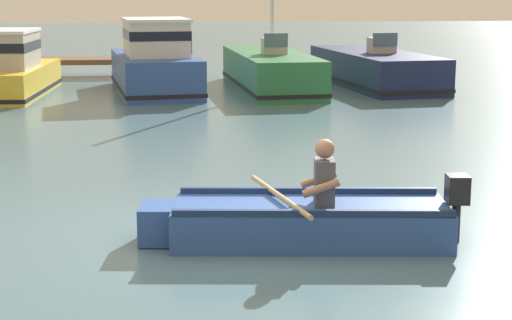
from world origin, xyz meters
name	(u,v)px	position (x,y,z in m)	size (l,w,h in m)	color
ground_plane	(233,234)	(0.00, 0.00, 0.00)	(120.00, 120.00, 0.00)	slate
rowboat_with_person	(304,220)	(0.79, -0.38, 0.25)	(3.73, 1.97, 1.19)	#2D519E
moored_boat_yellow	(12,71)	(-4.96, 13.43, 0.65)	(1.91, 5.09, 1.76)	gold
moored_boat_blue	(155,65)	(-1.18, 13.65, 0.77)	(2.72, 5.31, 2.03)	#2D519E
moored_boat_green	(271,72)	(2.04, 14.08, 0.50)	(2.38, 6.40, 4.91)	#287042
moored_boat_navy	(375,70)	(5.16, 14.66, 0.47)	(2.93, 6.39, 1.57)	#19234C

